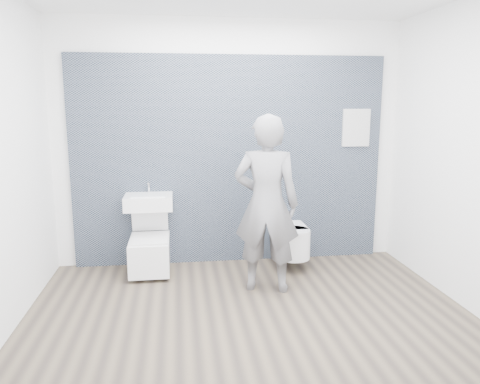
{
  "coord_description": "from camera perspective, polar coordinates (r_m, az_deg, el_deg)",
  "views": [
    {
      "loc": [
        -0.61,
        -3.9,
        1.88
      ],
      "look_at": [
        0.0,
        0.6,
        1.0
      ],
      "focal_mm": 35.0,
      "sensor_mm": 36.0,
      "label": 1
    }
  ],
  "objects": [
    {
      "name": "ground",
      "position": [
        4.37,
        1.08,
        -14.49
      ],
      "size": [
        4.0,
        4.0,
        0.0
      ],
      "primitive_type": "plane",
      "color": "brown",
      "rests_on": "ground"
    },
    {
      "name": "room_shell",
      "position": [
        3.95,
        1.17,
        8.92
      ],
      "size": [
        4.0,
        4.0,
        4.0
      ],
      "color": "white",
      "rests_on": "ground"
    },
    {
      "name": "tile_wall",
      "position": [
        5.72,
        -1.17,
        -8.22
      ],
      "size": [
        3.6,
        0.06,
        2.4
      ],
      "primitive_type": "cube",
      "color": "black",
      "rests_on": "ground"
    },
    {
      "name": "washbasin",
      "position": [
        5.27,
        -11.07,
        -1.14
      ],
      "size": [
        0.52,
        0.39,
        0.39
      ],
      "color": "white",
      "rests_on": "ground"
    },
    {
      "name": "toilet_square",
      "position": [
        5.31,
        -10.92,
        -7.16
      ],
      "size": [
        0.43,
        0.62,
        0.82
      ],
      "color": "white",
      "rests_on": "ground"
    },
    {
      "name": "toilet_rounded",
      "position": [
        5.42,
        6.28,
        -5.92
      ],
      "size": [
        0.37,
        0.62,
        0.34
      ],
      "color": "white",
      "rests_on": "ground"
    },
    {
      "name": "info_placard",
      "position": [
        6.03,
        13.28,
        -7.52
      ],
      "size": [
        0.33,
        0.03,
        0.44
      ],
      "primitive_type": "cube",
      "color": "white",
      "rests_on": "ground"
    },
    {
      "name": "visitor",
      "position": [
        4.62,
        3.24,
        -1.48
      ],
      "size": [
        0.73,
        0.58,
        1.77
      ],
      "primitive_type": "imported",
      "rotation": [
        0.0,
        0.0,
        2.87
      ],
      "color": "slate",
      "rests_on": "ground"
    }
  ]
}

